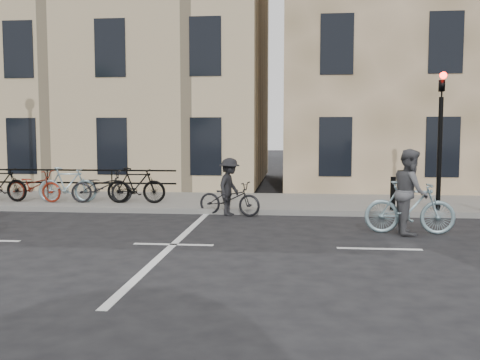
# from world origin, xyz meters

# --- Properties ---
(ground) EXTENTS (120.00, 120.00, 0.00)m
(ground) POSITION_xyz_m (0.00, 0.00, 0.00)
(ground) COLOR black
(ground) RESTS_ON ground
(sidewalk) EXTENTS (46.00, 4.00, 0.15)m
(sidewalk) POSITION_xyz_m (-4.00, 6.00, 0.07)
(sidewalk) COLOR slate
(sidewalk) RESTS_ON ground
(building_east) EXTENTS (14.00, 10.00, 12.00)m
(building_east) POSITION_xyz_m (9.00, 13.00, 6.15)
(building_east) COLOR #947C59
(building_east) RESTS_ON sidewalk
(building_west) EXTENTS (20.00, 10.00, 10.00)m
(building_west) POSITION_xyz_m (-9.00, 13.00, 5.15)
(building_west) COLOR tan
(building_west) RESTS_ON sidewalk
(traffic_light) EXTENTS (0.18, 0.30, 3.90)m
(traffic_light) POSITION_xyz_m (6.20, 4.34, 2.45)
(traffic_light) COLOR black
(traffic_light) RESTS_ON sidewalk
(bollard_east) EXTENTS (0.14, 0.14, 0.90)m
(bollard_east) POSITION_xyz_m (5.00, 4.25, 0.60)
(bollard_east) COLOR black
(bollard_east) RESTS_ON sidewalk
(parked_bikes) EXTENTS (7.25, 1.23, 1.05)m
(parked_bikes) POSITION_xyz_m (-4.92, 5.04, 0.65)
(parked_bikes) COLOR black
(parked_bikes) RESTS_ON sidewalk
(cyclist_grey) EXTENTS (1.96, 0.94, 1.87)m
(cyclist_grey) POSITION_xyz_m (4.90, 1.65, 0.76)
(cyclist_grey) COLOR #7D9AA4
(cyclist_grey) RESTS_ON ground
(cyclist_dark) EXTENTS (1.84, 1.12, 1.55)m
(cyclist_dark) POSITION_xyz_m (0.65, 3.90, 0.61)
(cyclist_dark) COLOR black
(cyclist_dark) RESTS_ON ground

